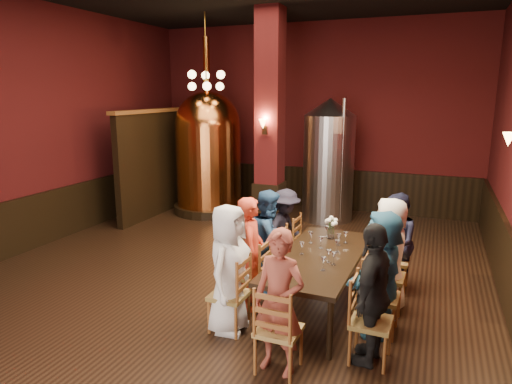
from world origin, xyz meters
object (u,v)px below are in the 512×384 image
at_px(steel_vessel, 329,160).
at_px(rose_vase, 331,224).
at_px(dining_table, 320,259).
at_px(copper_kettle, 208,151).
at_px(person_1, 251,253).
at_px(person_2, 269,240).
at_px(person_0, 229,269).

height_order(steel_vessel, rose_vase, steel_vessel).
height_order(dining_table, steel_vessel, steel_vessel).
relative_size(copper_kettle, rose_vase, 12.11).
bearing_deg(rose_vase, copper_kettle, 138.80).
bearing_deg(rose_vase, person_1, -128.57).
relative_size(person_1, steel_vessel, 0.56).
bearing_deg(rose_vase, person_2, -154.64).
relative_size(copper_kettle, steel_vessel, 1.49).
xyz_separation_m(dining_table, person_1, (-0.86, -0.31, 0.08)).
bearing_deg(copper_kettle, person_0, -60.08).
height_order(dining_table, person_0, person_0).
relative_size(person_1, person_2, 1.03).
height_order(dining_table, copper_kettle, copper_kettle).
bearing_deg(dining_table, copper_kettle, 134.49).
relative_size(dining_table, person_2, 1.62).
xyz_separation_m(person_1, rose_vase, (0.84, 1.05, 0.21)).
distance_m(person_0, steel_vessel, 5.39).
distance_m(person_0, rose_vase, 1.93).
bearing_deg(person_1, dining_table, -88.12).
xyz_separation_m(person_0, rose_vase, (0.85, 1.72, 0.18)).
bearing_deg(steel_vessel, person_0, -89.60).
relative_size(dining_table, steel_vessel, 0.89).
bearing_deg(dining_table, person_1, -158.78).
xyz_separation_m(person_0, steel_vessel, (-0.04, 5.36, 0.57)).
distance_m(person_2, rose_vase, 0.93).
height_order(copper_kettle, rose_vase, copper_kettle).
relative_size(dining_table, copper_kettle, 0.59).
xyz_separation_m(dining_table, copper_kettle, (-3.73, 3.99, 0.80)).
distance_m(copper_kettle, steel_vessel, 2.85).
height_order(copper_kettle, steel_vessel, copper_kettle).
bearing_deg(person_2, person_1, 169.58).
relative_size(person_0, person_1, 1.04).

